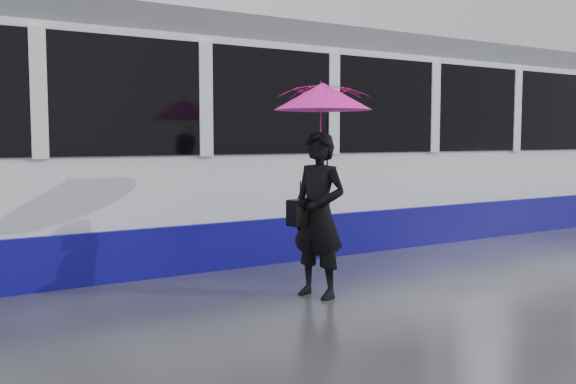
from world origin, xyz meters
TOP-DOWN VIEW (x-y plane):
  - ground at (0.00, 0.00)m, footprint 90.00×90.00m
  - rails at (0.00, 2.50)m, footprint 34.00×1.51m
  - tram at (1.72, 2.50)m, footprint 26.00×2.56m
  - woman at (-0.33, -0.57)m, footprint 0.61×0.75m
  - umbrella at (-0.28, -0.57)m, footprint 1.33×1.33m
  - handbag at (-0.55, -0.55)m, footprint 0.34×0.23m

SIDE VIEW (x-z plane):
  - ground at x=0.00m, z-range 0.00..0.00m
  - rails at x=0.00m, z-range 0.00..0.02m
  - woman at x=-0.33m, z-range 0.00..1.78m
  - handbag at x=-0.55m, z-range 0.70..1.16m
  - tram at x=1.72m, z-range -0.04..3.31m
  - umbrella at x=-0.28m, z-range 1.35..2.55m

